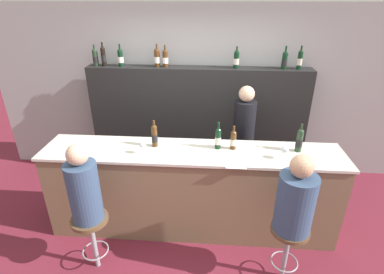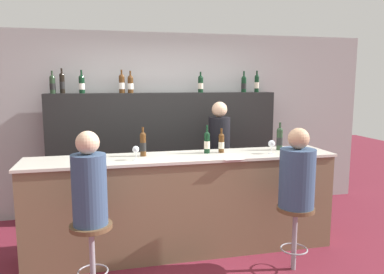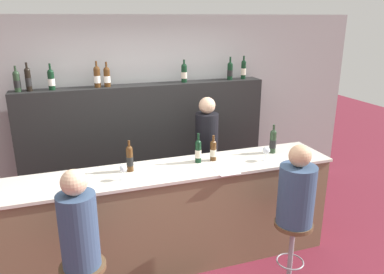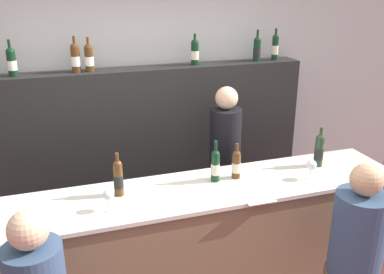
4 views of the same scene
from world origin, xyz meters
TOP-DOWN VIEW (x-y plane):
  - ground_plane at (0.00, 0.00)m, footprint 16.00×16.00m
  - wall_back at (0.00, 1.79)m, footprint 6.40×0.05m
  - bar_counter at (0.00, 0.29)m, footprint 3.40×0.63m
  - back_bar_cabinet at (0.00, 1.56)m, footprint 3.20×0.28m
  - wine_bottle_counter_0 at (-0.43, 0.38)m, footprint 0.07×0.07m
  - wine_bottle_counter_1 at (0.29, 0.38)m, footprint 0.07×0.07m
  - wine_bottle_counter_2 at (0.46, 0.38)m, footprint 0.07×0.07m
  - wine_bottle_counter_3 at (1.19, 0.38)m, footprint 0.07×0.07m
  - wine_bottle_backbar_0 at (-1.48, 1.56)m, footprint 0.08×0.08m
  - wine_bottle_backbar_1 at (-1.35, 1.56)m, footprint 0.07×0.07m
  - wine_bottle_backbar_2 at (-1.11, 1.56)m, footprint 0.08×0.08m
  - wine_bottle_backbar_3 at (-0.58, 1.56)m, footprint 0.08×0.08m
  - wine_bottle_backbar_4 at (-0.47, 1.56)m, footprint 0.08×0.08m
  - wine_bottle_backbar_5 at (0.52, 1.56)m, footprint 0.08×0.08m
  - wine_bottle_backbar_6 at (1.18, 1.56)m, footprint 0.07×0.07m
  - wine_bottle_backbar_7 at (1.38, 1.56)m, footprint 0.07×0.07m
  - wine_glass_0 at (-0.53, 0.18)m, footprint 0.07×0.07m
  - wine_glass_1 at (0.99, 0.18)m, footprint 0.08×0.08m
  - tasting_menu at (0.48, 0.09)m, footprint 0.21×0.30m
  - bar_stool_left at (-0.98, -0.39)m, footprint 0.37×0.37m
  - guest_seated_left at (-0.98, -0.39)m, footprint 0.30×0.30m
  - bar_stool_right at (1.00, -0.39)m, footprint 0.37×0.37m
  - guest_seated_right at (1.00, -0.39)m, footprint 0.35×0.35m
  - bartender at (0.64, 1.04)m, footprint 0.28×0.28m

SIDE VIEW (x-z plane):
  - ground_plane at x=0.00m, z-range 0.00..0.00m
  - bar_stool_left at x=-0.98m, z-range 0.19..0.85m
  - bar_stool_right at x=1.00m, z-range 0.19..0.85m
  - bar_counter at x=0.00m, z-range 0.00..1.10m
  - bartender at x=0.64m, z-range -0.05..1.60m
  - back_bar_cabinet at x=0.00m, z-range 0.00..1.75m
  - guest_seated_right at x=1.00m, z-range 0.60..1.40m
  - guest_seated_left at x=-0.98m, z-range 0.62..1.44m
  - tasting_menu at x=0.48m, z-range 1.10..1.10m
  - wine_glass_0 at x=-0.53m, z-range 1.13..1.28m
  - wine_glass_1 at x=0.99m, z-range 1.13..1.29m
  - wine_bottle_counter_2 at x=0.46m, z-range 1.07..1.35m
  - wine_bottle_counter_1 at x=0.29m, z-range 1.07..1.39m
  - wine_bottle_counter_0 at x=-0.43m, z-range 1.07..1.39m
  - wine_bottle_counter_3 at x=1.19m, z-range 1.07..1.40m
  - wall_back at x=0.00m, z-range 0.00..2.60m
  - wine_bottle_backbar_6 at x=1.18m, z-range 1.72..2.03m
  - wine_bottle_backbar_0 at x=-1.48m, z-range 1.73..2.02m
  - wine_bottle_backbar_4 at x=-0.47m, z-range 1.72..2.02m
  - wine_bottle_backbar_2 at x=-1.11m, z-range 1.72..2.03m
  - wine_bottle_backbar_5 at x=0.52m, z-range 1.73..2.02m
  - wine_bottle_backbar_3 at x=-0.58m, z-range 1.72..2.04m
  - wine_bottle_backbar_7 at x=1.38m, z-range 1.73..2.04m
  - wine_bottle_backbar_1 at x=-1.35m, z-range 1.73..2.05m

